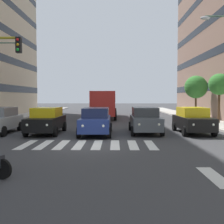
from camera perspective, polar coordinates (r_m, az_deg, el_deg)
The scene contains 10 objects.
ground_plane at distance 13.93m, azimuth -4.97°, elevation -6.83°, with size 180.00×180.00×0.00m, color #38383A.
crosswalk_markings at distance 13.93m, azimuth -4.97°, elevation -6.81°, with size 6.75×2.80×0.01m.
lane_arrow_0 at distance 9.02m, azimuth 20.65°, elevation -12.53°, with size 0.50×2.20×0.01m, color silver.
car_0 at distance 18.89m, azimuth 16.48°, elevation -1.61°, with size 2.02×4.44×1.72m.
car_1 at distance 18.33m, azimuth 6.90°, elevation -1.64°, with size 2.02×4.44×1.72m.
car_2 at distance 17.44m, azimuth -3.41°, elevation -1.87°, with size 2.02×4.44×1.72m.
car_3 at distance 18.45m, azimuth -13.51°, elevation -1.68°, with size 2.02×4.44×1.72m.
bus_behind_traffic at distance 31.60m, azimuth -1.59°, elevation 2.15°, with size 2.78×10.50×3.00m.
street_tree_1 at distance 25.56m, azimuth 21.52°, elevation 5.34°, with size 1.87×1.87×4.30m.
street_tree_2 at distance 30.32m, azimuth 17.15°, elevation 4.99°, with size 2.41×2.41×4.53m.
Camera 1 is at (-1.35, 13.65, 2.41)m, focal length 43.76 mm.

